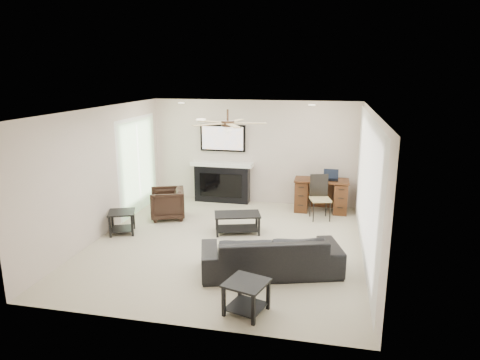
{
  "coord_description": "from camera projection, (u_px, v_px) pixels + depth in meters",
  "views": [
    {
      "loc": [
        1.81,
        -7.31,
        3.14
      ],
      "look_at": [
        0.18,
        0.32,
        1.17
      ],
      "focal_mm": 32.0,
      "sensor_mm": 36.0,
      "label": 1
    }
  ],
  "objects": [
    {
      "name": "end_table_left",
      "position": [
        122.0,
        222.0,
        8.53
      ],
      "size": [
        0.65,
        0.65,
        0.45
      ],
      "primitive_type": "cube",
      "rotation": [
        0.0,
        0.0,
        0.38
      ],
      "color": "black",
      "rests_on": "ground"
    },
    {
      "name": "laptop",
      "position": [
        331.0,
        175.0,
        9.65
      ],
      "size": [
        0.33,
        0.24,
        0.23
      ],
      "primitive_type": "cube",
      "color": "black",
      "rests_on": "desk"
    },
    {
      "name": "fireplace_unit",
      "position": [
        222.0,
        164.0,
        10.43
      ],
      "size": [
        1.52,
        0.34,
        1.91
      ],
      "primitive_type": "cube",
      "color": "black",
      "rests_on": "ground"
    },
    {
      "name": "desk_chair",
      "position": [
        320.0,
        198.0,
        9.28
      ],
      "size": [
        0.52,
        0.53,
        0.97
      ],
      "primitive_type": "cube",
      "rotation": [
        0.0,
        0.0,
        0.26
      ],
      "color": "black",
      "rests_on": "ground"
    },
    {
      "name": "sofa",
      "position": [
        271.0,
        254.0,
        6.83
      ],
      "size": [
        2.36,
        1.46,
        0.64
      ],
      "primitive_type": "imported",
      "rotation": [
        0.0,
        0.0,
        3.43
      ],
      "color": "black",
      "rests_on": "ground"
    },
    {
      "name": "end_table_near",
      "position": [
        246.0,
        297.0,
        5.7
      ],
      "size": [
        0.65,
        0.65,
        0.45
      ],
      "primitive_type": "cube",
      "rotation": [
        0.0,
        0.0,
        -0.29
      ],
      "color": "black",
      "rests_on": "ground"
    },
    {
      "name": "coffee_table",
      "position": [
        237.0,
        223.0,
        8.56
      ],
      "size": [
        1.01,
        0.74,
        0.4
      ],
      "primitive_type": "cube",
      "rotation": [
        0.0,
        0.0,
        0.29
      ],
      "color": "black",
      "rests_on": "ground"
    },
    {
      "name": "armchair",
      "position": [
        167.0,
        204.0,
        9.39
      ],
      "size": [
        0.94,
        0.92,
        0.67
      ],
      "primitive_type": "imported",
      "rotation": [
        0.0,
        0.0,
        -1.21
      ],
      "color": "black",
      "rests_on": "ground"
    },
    {
      "name": "room_shell",
      "position": [
        238.0,
        155.0,
        7.69
      ],
      "size": [
        5.5,
        5.54,
        2.52
      ],
      "color": "beige",
      "rests_on": "ground"
    },
    {
      "name": "desk",
      "position": [
        321.0,
        196.0,
        9.83
      ],
      "size": [
        1.22,
        0.56,
        0.76
      ],
      "primitive_type": "cube",
      "color": "#37200D",
      "rests_on": "ground"
    }
  ]
}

